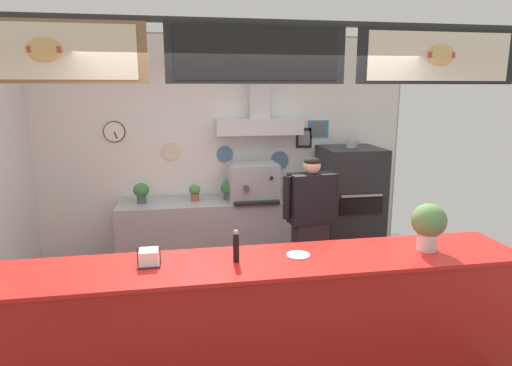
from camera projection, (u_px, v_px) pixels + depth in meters
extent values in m
plane|color=#3F3A38|center=(253.00, 352.00, 3.86)|extent=(5.65, 5.65, 0.00)
cube|color=gray|center=(224.00, 152.00, 5.69)|extent=(4.71, 0.12, 2.91)
cube|color=white|center=(225.00, 153.00, 5.63)|extent=(4.67, 0.01, 2.87)
cylinder|color=black|center=(114.00, 132.00, 5.32)|extent=(0.25, 0.02, 0.25)
cylinder|color=white|center=(114.00, 132.00, 5.31)|extent=(0.24, 0.01, 0.24)
cube|color=black|center=(116.00, 135.00, 5.31)|extent=(0.04, 0.01, 0.09)
cylinder|color=beige|center=(171.00, 151.00, 5.49)|extent=(0.22, 0.02, 0.22)
cylinder|color=teal|center=(225.00, 154.00, 5.61)|extent=(0.21, 0.02, 0.21)
cylinder|color=teal|center=(280.00, 160.00, 5.76)|extent=(0.23, 0.02, 0.23)
cube|color=black|center=(304.00, 138.00, 5.75)|extent=(0.21, 0.02, 0.26)
cube|color=gray|center=(304.00, 138.00, 5.74)|extent=(0.15, 0.01, 0.19)
cube|color=teal|center=(318.00, 129.00, 5.76)|extent=(0.27, 0.02, 0.22)
cube|color=#5D5D5D|center=(319.00, 129.00, 5.75)|extent=(0.19, 0.01, 0.16)
cube|color=silver|center=(259.00, 126.00, 5.48)|extent=(1.07, 0.31, 0.20)
cube|color=silver|center=(259.00, 79.00, 5.39)|extent=(0.24, 0.24, 0.96)
cube|color=#2D2D2D|center=(256.00, 22.00, 3.15)|extent=(4.27, 0.04, 0.04)
cube|color=olive|center=(46.00, 52.00, 2.93)|extent=(1.31, 0.05, 0.41)
cube|color=beige|center=(45.00, 51.00, 2.90)|extent=(1.18, 0.01, 0.36)
ellipsoid|color=#DBAD60|center=(44.00, 49.00, 2.89)|extent=(0.22, 0.04, 0.16)
cube|color=#B74233|center=(44.00, 49.00, 2.88)|extent=(0.21, 0.01, 0.04)
cube|color=black|center=(257.00, 54.00, 3.17)|extent=(1.31, 0.05, 0.41)
cube|color=black|center=(258.00, 54.00, 3.14)|extent=(1.18, 0.01, 0.36)
cube|color=black|center=(438.00, 57.00, 3.41)|extent=(1.31, 0.05, 0.41)
cube|color=#F2E5C6|center=(440.00, 57.00, 3.39)|extent=(1.18, 0.01, 0.36)
ellipsoid|color=#E5BC70|center=(441.00, 55.00, 3.37)|extent=(0.23, 0.04, 0.16)
cube|color=#B74233|center=(442.00, 55.00, 3.37)|extent=(0.22, 0.01, 0.04)
cube|color=red|center=(263.00, 325.00, 3.36)|extent=(3.90, 0.64, 0.99)
cube|color=red|center=(263.00, 262.00, 3.25)|extent=(3.98, 0.67, 0.03)
cube|color=#A3A5AD|center=(219.00, 236.00, 5.49)|extent=(2.40, 0.63, 0.93)
cube|color=gray|center=(219.00, 258.00, 5.55)|extent=(2.28, 0.58, 0.02)
cube|color=#232326|center=(349.00, 208.00, 5.61)|extent=(0.72, 0.71, 1.55)
cube|color=black|center=(361.00, 206.00, 5.23)|extent=(0.54, 0.02, 0.20)
cube|color=#A3A5AD|center=(362.00, 196.00, 5.18)|extent=(0.50, 0.02, 0.02)
cylinder|color=#A3A5AD|center=(352.00, 144.00, 5.43)|extent=(0.14, 0.14, 0.10)
cube|color=#232328|center=(309.00, 264.00, 4.63)|extent=(0.36, 0.25, 0.92)
cube|color=black|center=(311.00, 198.00, 4.48)|extent=(0.48, 0.28, 0.51)
cylinder|color=black|center=(335.00, 194.00, 4.55)|extent=(0.08, 0.08, 0.43)
cylinder|color=black|center=(287.00, 198.00, 4.39)|extent=(0.08, 0.08, 0.43)
sphere|color=#D8AD8E|center=(312.00, 166.00, 4.41)|extent=(0.18, 0.18, 0.18)
ellipsoid|color=black|center=(312.00, 162.00, 4.40)|extent=(0.17, 0.17, 0.10)
cube|color=#A3A5AD|center=(253.00, 181.00, 5.40)|extent=(0.60, 0.48, 0.44)
cylinder|color=#4C4C51|center=(246.00, 188.00, 5.13)|extent=(0.06, 0.06, 0.06)
cube|color=black|center=(257.00, 203.00, 5.17)|extent=(0.54, 0.10, 0.04)
sphere|color=black|center=(271.00, 178.00, 5.16)|extent=(0.04, 0.04, 0.04)
cylinder|color=#9E563D|center=(195.00, 197.00, 5.35)|extent=(0.10, 0.10, 0.09)
ellipsoid|color=#47894C|center=(195.00, 190.00, 5.33)|extent=(0.13, 0.13, 0.12)
cylinder|color=#4C4C51|center=(229.00, 196.00, 5.42)|extent=(0.14, 0.14, 0.07)
ellipsoid|color=#387A3D|center=(229.00, 188.00, 5.40)|extent=(0.21, 0.21, 0.19)
cylinder|color=beige|center=(295.00, 193.00, 5.55)|extent=(0.09, 0.09, 0.09)
ellipsoid|color=#387A3D|center=(295.00, 185.00, 5.53)|extent=(0.17, 0.17, 0.15)
cylinder|color=#4C4C51|center=(142.00, 199.00, 5.24)|extent=(0.11, 0.11, 0.09)
ellipsoid|color=#387A3D|center=(141.00, 190.00, 5.22)|extent=(0.19, 0.19, 0.17)
cylinder|color=black|center=(236.00, 248.00, 3.20)|extent=(0.05, 0.05, 0.21)
sphere|color=gray|center=(236.00, 232.00, 3.17)|extent=(0.04, 0.04, 0.04)
cylinder|color=silver|center=(427.00, 241.00, 3.44)|extent=(0.16, 0.16, 0.15)
cylinder|color=gray|center=(427.00, 247.00, 3.45)|extent=(0.15, 0.15, 0.05)
ellipsoid|color=#5B844C|center=(429.00, 221.00, 3.41)|extent=(0.26, 0.26, 0.26)
cube|color=#262628|center=(149.00, 264.00, 3.16)|extent=(0.16, 0.16, 0.01)
cylinder|color=#262628|center=(138.00, 257.00, 3.14)|extent=(0.01, 0.01, 0.13)
cylinder|color=#262628|center=(160.00, 256.00, 3.16)|extent=(0.01, 0.01, 0.13)
cube|color=white|center=(149.00, 257.00, 3.15)|extent=(0.13, 0.13, 0.11)
cylinder|color=white|center=(298.00, 255.00, 3.33)|extent=(0.18, 0.18, 0.01)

